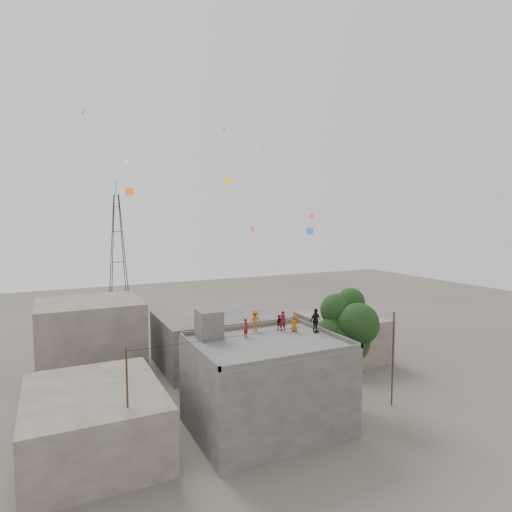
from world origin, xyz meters
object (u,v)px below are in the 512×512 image
Objects in this scene: tree at (348,328)px; person_red_adult at (282,321)px; person_dark_adult at (316,321)px; transmission_tower at (118,255)px; stair_head_box at (209,324)px.

person_red_adult is at bearing 162.09° from tree.
person_red_adult is 2.48m from person_dark_adult.
person_red_adult is at bearing -80.28° from transmission_tower.
tree is at bearing 173.39° from person_red_adult.
transmission_tower is at bearing 87.15° from person_dark_adult.
tree is at bearing -10.74° from stair_head_box.
stair_head_box is 10.80m from tree.
person_dark_adult is (1.92, -1.56, 0.15)m from person_red_adult.
stair_head_box is at bearing 150.46° from person_dark_adult.
transmission_tower is 11.13× the size of person_dark_adult.
tree is at bearing -73.91° from transmission_tower.
tree is 3.10m from person_dark_adult.
person_red_adult is at bearing 126.01° from person_dark_adult.
tree is at bearing -15.24° from person_dark_adult.
transmission_tower is 38.44m from person_red_adult.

